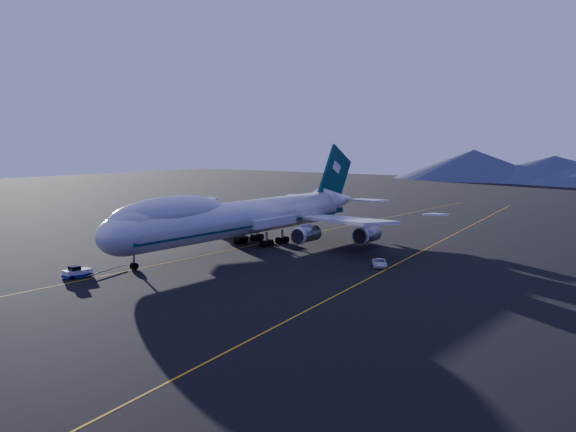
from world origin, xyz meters
The scene contains 6 objects.
ground centered at (0.00, 0.00, 0.00)m, with size 500.00×500.00×0.00m, color black.
taxiway_line_main centered at (0.00, 0.00, 0.01)m, with size 0.25×220.00×0.01m, color orange.
taxiway_line_side centered at (30.00, 10.00, 0.01)m, with size 0.25×200.00×0.01m, color orange.
boeing_747 centered at (0.00, 0.03, 5.81)m, with size 59.62×72.43×19.37m.
pushback_tug centered at (-2.31, -35.24, 0.56)m, with size 2.82×4.33×1.77m.
service_van centered at (30.00, -1.79, 0.66)m, with size 2.19×4.75×1.32m, color silver.
Camera 1 is at (77.92, -91.82, 20.05)m, focal length 40.00 mm.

